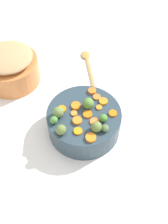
{
  "coord_description": "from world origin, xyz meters",
  "views": [
    {
      "loc": [
        0.05,
        -0.7,
        1.01
      ],
      "look_at": [
        0.02,
        -0.04,
        0.14
      ],
      "focal_mm": 45.59,
      "sensor_mm": 36.0,
      "label": 1
    }
  ],
  "objects": [
    {
      "name": "tabletop",
      "position": [
        0.0,
        0.0,
        0.01
      ],
      "size": [
        2.4,
        2.4,
        0.02
      ],
      "primitive_type": "cube",
      "color": "white",
      "rests_on": "ground"
    },
    {
      "name": "serving_bowl_carrots",
      "position": [
        0.02,
        -0.04,
        0.07
      ],
      "size": [
        0.29,
        0.29,
        0.11
      ],
      "primitive_type": "cylinder",
      "color": "#2B3D49",
      "rests_on": "tabletop"
    },
    {
      "name": "metal_pot",
      "position": [
        -0.33,
        0.22,
        0.08
      ],
      "size": [
        0.26,
        0.26,
        0.12
      ],
      "primitive_type": "cylinder",
      "color": "#D2793E",
      "rests_on": "tabletop"
    },
    {
      "name": "stuffing_mound",
      "position": [
        -0.33,
        0.22,
        0.16
      ],
      "size": [
        0.22,
        0.22,
        0.04
      ],
      "primitive_type": "ellipsoid",
      "color": "tan",
      "rests_on": "metal_pot"
    },
    {
      "name": "carrot_slice_0",
      "position": [
        0.06,
        -0.08,
        0.13
      ],
      "size": [
        0.05,
        0.05,
        0.01
      ],
      "primitive_type": "cylinder",
      "rotation": [
        0.0,
        0.0,
        2.71
      ],
      "color": "orange",
      "rests_on": "serving_bowl_carrots"
    },
    {
      "name": "carrot_slice_1",
      "position": [
        -0.0,
        -0.13,
        0.13
      ],
      "size": [
        0.05,
        0.05,
        0.01
      ],
      "primitive_type": "cylinder",
      "rotation": [
        0.0,
        0.0,
        2.29
      ],
      "color": "orange",
      "rests_on": "serving_bowl_carrots"
    },
    {
      "name": "carrot_slice_2",
      "position": [
        -0.01,
        -0.08,
        0.13
      ],
      "size": [
        0.04,
        0.04,
        0.01
      ],
      "primitive_type": "cylinder",
      "rotation": [
        0.0,
        0.0,
        4.81
      ],
      "color": "orange",
      "rests_on": "serving_bowl_carrots"
    },
    {
      "name": "carrot_slice_3",
      "position": [
        0.09,
        0.02,
        0.13
      ],
      "size": [
        0.04,
        0.04,
        0.01
      ],
      "primitive_type": "cylinder",
      "rotation": [
        0.0,
        0.0,
        1.73
      ],
      "color": "orange",
      "rests_on": "serving_bowl_carrots"
    },
    {
      "name": "carrot_slice_4",
      "position": [
        0.03,
        -0.05,
        0.13
      ],
      "size": [
        0.04,
        0.04,
        0.01
      ],
      "primitive_type": "cylinder",
      "rotation": [
        0.0,
        0.0,
        6.16
      ],
      "color": "orange",
      "rests_on": "serving_bowl_carrots"
    },
    {
      "name": "carrot_slice_5",
      "position": [
        -0.02,
        -0.05,
        0.13
      ],
      "size": [
        0.03,
        0.03,
        0.01
      ],
      "primitive_type": "cylinder",
      "rotation": [
        0.0,
        0.0,
        1.65
      ],
      "color": "orange",
      "rests_on": "serving_bowl_carrots"
    },
    {
      "name": "carrot_slice_6",
      "position": [
        -0.07,
        -0.03,
        0.13
      ],
      "size": [
        0.05,
        0.05,
        0.01
      ],
      "primitive_type": "cylinder",
      "rotation": [
        0.0,
        0.0,
        3.96
      ],
      "color": "orange",
      "rests_on": "serving_bowl_carrots"
    },
    {
      "name": "carrot_slice_7",
      "position": [
        0.13,
        -0.04,
        0.13
      ],
      "size": [
        0.04,
        0.04,
        0.01
      ],
      "primitive_type": "cylinder",
      "rotation": [
        0.0,
        0.0,
        1.27
      ],
      "color": "orange",
      "rests_on": "serving_bowl_carrots"
    },
    {
      "name": "carrot_slice_8",
      "position": [
        0.05,
        -0.15,
        0.13
      ],
      "size": [
        0.05,
        0.05,
        0.01
      ],
      "primitive_type": "cylinder",
      "rotation": [
        0.0,
        0.0,
        1.78
      ],
      "color": "orange",
      "rests_on": "serving_bowl_carrots"
    },
    {
      "name": "carrot_slice_9",
      "position": [
        0.07,
        -0.01,
        0.13
      ],
      "size": [
        0.03,
        0.03,
        0.01
      ],
      "primitive_type": "cylinder",
      "rotation": [
        0.0,
        0.0,
        4.61
      ],
      "color": "orange",
      "rests_on": "serving_bowl_carrots"
    },
    {
      "name": "carrot_slice_10",
      "position": [
        -0.02,
        -0.01,
        0.13
      ],
      "size": [
        0.05,
        0.05,
        0.01
      ],
      "primitive_type": "cylinder",
      "rotation": [
        0.0,
        0.0,
        3.56
      ],
      "color": "orange",
      "rests_on": "serving_bowl_carrots"
    },
    {
      "name": "carrot_slice_11",
      "position": [
        0.06,
        0.04,
        0.13
      ],
      "size": [
        0.03,
        0.03,
        0.01
      ],
      "primitive_type": "cylinder",
      "rotation": [
        0.0,
        0.0,
        1.58
      ],
      "color": "orange",
      "rests_on": "serving_bowl_carrots"
    },
    {
      "name": "carrot_slice_12",
      "position": [
        0.04,
        0.07,
        0.13
      ],
      "size": [
        0.05,
        0.05,
        0.01
      ],
      "primitive_type": "cylinder",
      "rotation": [
        0.0,
        0.0,
        4.13
      ],
      "color": "orange",
      "rests_on": "serving_bowl_carrots"
    },
    {
      "name": "brussels_sprout_0",
      "position": [
        0.09,
        -0.07,
        0.14
      ],
      "size": [
        0.03,
        0.03,
        0.03
      ],
      "primitive_type": "sphere",
      "color": "#44822E",
      "rests_on": "serving_bowl_carrots"
    },
    {
      "name": "brussels_sprout_1",
      "position": [
        -0.08,
        -0.06,
        0.15
      ],
      "size": [
        0.04,
        0.04,
        0.04
      ],
      "primitive_type": "sphere",
      "color": "#5D783B",
      "rests_on": "serving_bowl_carrots"
    },
    {
      "name": "brussels_sprout_2",
      "position": [
        0.03,
        -0.01,
        0.15
      ],
      "size": [
        0.04,
        0.04,
        0.04
      ],
      "primitive_type": "sphere",
      "color": "#548032",
      "rests_on": "serving_bowl_carrots"
    },
    {
      "name": "brussels_sprout_3",
      "position": [
        0.1,
        -0.12,
        0.14
      ],
      "size": [
        0.03,
        0.03,
        0.03
      ],
      "primitive_type": "sphere",
      "color": "#516C3E",
      "rests_on": "serving_bowl_carrots"
    },
    {
      "name": "brussels_sprout_4",
      "position": [
        0.07,
        -0.12,
        0.15
      ],
      "size": [
        0.04,
        0.04,
        0.04
      ],
      "primitive_type": "sphere",
      "color": "olive",
      "rests_on": "serving_bowl_carrots"
    },
    {
      "name": "brussels_sprout_5",
      "position": [
        -0.09,
        -0.09,
        0.14
      ],
      "size": [
        0.03,
        0.03,
        0.03
      ],
      "primitive_type": "sphere",
      "color": "#46863B",
      "rests_on": "serving_bowl_carrots"
    },
    {
      "name": "brussels_sprout_6",
      "position": [
        -0.06,
        -0.14,
        0.15
      ],
      "size": [
        0.04,
        0.04,
        0.04
      ],
      "primitive_type": "sphere",
      "color": "#5C7235",
      "rests_on": "serving_bowl_carrots"
    },
    {
      "name": "wooden_spoon",
      "position": [
        0.02,
        0.34,
        0.03
      ],
      "size": [
        0.1,
        0.32,
        0.01
      ],
      "color": "#AA8342",
      "rests_on": "tabletop"
    }
  ]
}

